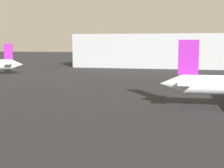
{
  "coord_description": "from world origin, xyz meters",
  "views": [
    {
      "loc": [
        3.48,
        -8.12,
        8.73
      ],
      "look_at": [
        -6.13,
        34.05,
        3.08
      ],
      "focal_mm": 49.72,
      "sensor_mm": 36.0,
      "label": 1
    }
  ],
  "objects": [
    {
      "name": "terminal_building",
      "position": [
        -5.3,
        112.24,
        6.08
      ],
      "size": [
        61.39,
        24.67,
        12.16
      ],
      "primitive_type": "cube",
      "color": "#999EA3",
      "rests_on": "ground_plane"
    }
  ]
}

